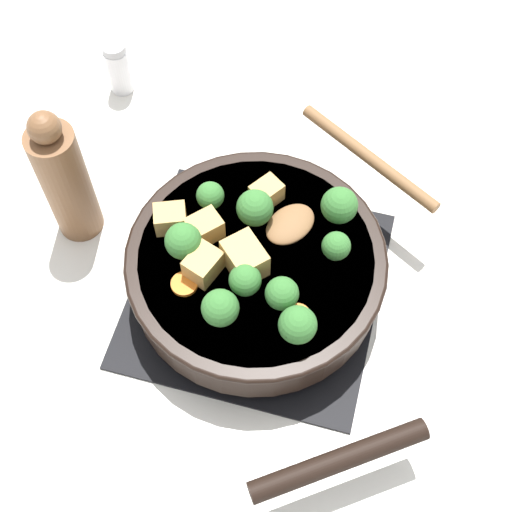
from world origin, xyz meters
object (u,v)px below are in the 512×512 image
(salt_shaker, at_px, (118,68))
(pepper_mill, at_px, (65,180))
(skillet_pan, at_px, (257,269))
(wooden_spoon, at_px, (335,186))

(salt_shaker, bearing_deg, pepper_mill, 7.34)
(pepper_mill, bearing_deg, salt_shaker, -172.66)
(skillet_pan, height_order, pepper_mill, pepper_mill)
(wooden_spoon, distance_m, salt_shaker, 0.40)
(pepper_mill, height_order, salt_shaker, pepper_mill)
(wooden_spoon, bearing_deg, skillet_pan, -29.69)
(skillet_pan, distance_m, pepper_mill, 0.26)
(wooden_spoon, height_order, pepper_mill, pepper_mill)
(skillet_pan, xyz_separation_m, pepper_mill, (-0.04, -0.26, 0.04))
(wooden_spoon, xyz_separation_m, pepper_mill, (0.08, -0.33, 0.01))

